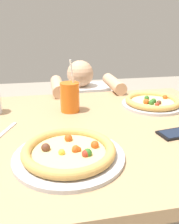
{
  "coord_description": "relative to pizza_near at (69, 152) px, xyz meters",
  "views": [
    {
      "loc": [
        -0.15,
        -0.83,
        1.13
      ],
      "look_at": [
        0.02,
        0.07,
        0.78
      ],
      "focal_mm": 38.29,
      "sensor_mm": 36.0,
      "label": 1
    }
  ],
  "objects": [
    {
      "name": "fork",
      "position": [
        -0.22,
        0.19,
        -0.02
      ],
      "size": [
        0.09,
        0.2,
        0.0
      ],
      "color": "silver",
      "rests_on": "dining_table"
    },
    {
      "name": "diner_seated",
      "position": [
        0.18,
        0.95,
        -0.36
      ],
      "size": [
        0.41,
        0.52,
        0.89
      ],
      "color": "#333847",
      "rests_on": "ground"
    },
    {
      "name": "dining_table",
      "position": [
        0.1,
        0.22,
        -0.13
      ],
      "size": [
        1.24,
        0.94,
        0.75
      ],
      "color": "tan",
      "rests_on": "ground"
    },
    {
      "name": "cell_phone",
      "position": [
        0.41,
        0.08,
        -0.01
      ],
      "size": [
        0.16,
        0.1,
        0.01
      ],
      "color": "black",
      "rests_on": "dining_table"
    },
    {
      "name": "drink_cup_colored",
      "position": [
        0.05,
        0.4,
        0.05
      ],
      "size": [
        0.09,
        0.09,
        0.23
      ],
      "color": "orange",
      "rests_on": "dining_table"
    },
    {
      "name": "pizza_near",
      "position": [
        0.0,
        0.0,
        0.0
      ],
      "size": [
        0.33,
        0.33,
        0.04
      ],
      "color": "#B7B7BC",
      "rests_on": "dining_table"
    },
    {
      "name": "pizza_far",
      "position": [
        0.45,
        0.4,
        -0.0
      ],
      "size": [
        0.29,
        0.29,
        0.04
      ],
      "color": "#B7B7BC",
      "rests_on": "dining_table"
    }
  ]
}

